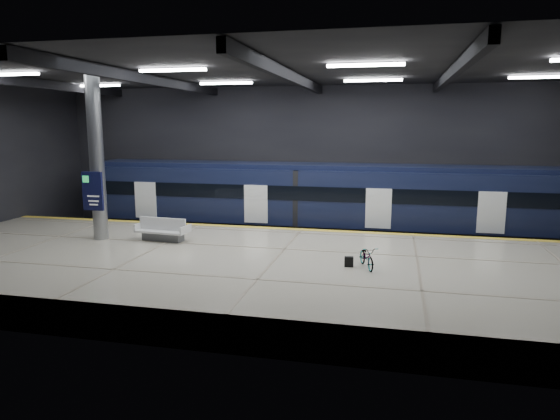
% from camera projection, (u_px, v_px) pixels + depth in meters
% --- Properties ---
extents(ground, '(30.00, 30.00, 0.00)m').
position_uv_depth(ground, '(290.00, 269.00, 20.67)').
color(ground, black).
rests_on(ground, ground).
extents(room_shell, '(30.10, 16.10, 8.05)m').
position_uv_depth(room_shell, '(290.00, 129.00, 19.71)').
color(room_shell, black).
rests_on(room_shell, ground).
extents(platform, '(30.00, 11.00, 1.10)m').
position_uv_depth(platform, '(276.00, 273.00, 18.17)').
color(platform, '#BEB3A0').
rests_on(platform, ground).
extents(safety_strip, '(30.00, 0.40, 0.01)m').
position_uv_depth(safety_strip, '(302.00, 229.00, 23.12)').
color(safety_strip, gold).
rests_on(safety_strip, platform).
extents(rails, '(30.00, 1.52, 0.16)m').
position_uv_depth(rails, '(311.00, 238.00, 25.94)').
color(rails, gray).
rests_on(rails, ground).
extents(train, '(29.40, 2.84, 3.79)m').
position_uv_depth(train, '(355.00, 202.00, 25.12)').
color(train, black).
rests_on(train, ground).
extents(bench, '(2.29, 1.11, 0.98)m').
position_uv_depth(bench, '(163.00, 233.00, 20.87)').
color(bench, '#595B60').
rests_on(bench, platform).
extents(bicycle, '(0.97, 1.55, 0.77)m').
position_uv_depth(bicycle, '(367.00, 257.00, 16.88)').
color(bicycle, '#99999E').
rests_on(bicycle, platform).
extents(pannier_bag, '(0.32, 0.21, 0.35)m').
position_uv_depth(pannier_bag, '(349.00, 262.00, 17.05)').
color(pannier_bag, black).
rests_on(pannier_bag, platform).
extents(info_column, '(0.90, 0.78, 6.90)m').
position_uv_depth(info_column, '(96.00, 160.00, 20.68)').
color(info_column, '#9EA0A5').
rests_on(info_column, platform).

